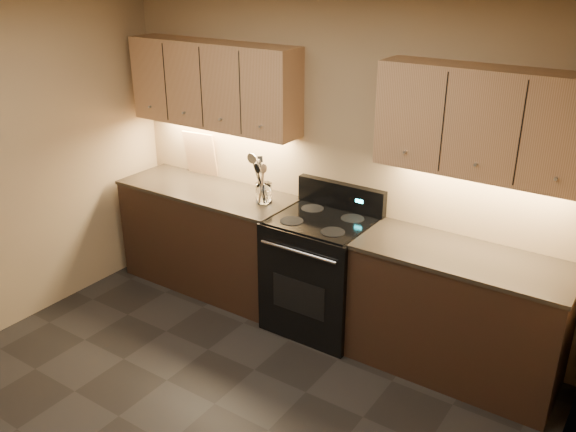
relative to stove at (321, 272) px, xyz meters
The scene contains 15 objects.
wall_back 0.88m from the stove, 104.10° to the left, with size 4.00×0.04×2.60m, color tan.
wall_right 2.68m from the stove, 41.21° to the right, with size 0.04×4.00×2.60m, color tan.
counter_left 1.18m from the stove, behind, with size 1.62×0.62×0.93m.
counter_right 1.10m from the stove, ahead, with size 1.46×0.62×0.93m.
stove is the anchor object (origin of this frame).
upper_cab_left 1.78m from the stove, behind, with size 1.60×0.30×0.70m, color tan.
upper_cab_right 1.73m from the stove, ahead, with size 1.44×0.30×0.70m, color tan.
outlet_plate 1.55m from the stove, 167.24° to the left, with size 0.09×0.01×0.12m, color #B2B5BA.
utensil_crock 0.79m from the stove, behind, with size 0.17×0.17×0.16m.
cutting_board 1.62m from the stove, 169.39° to the left, with size 0.32×0.02×0.41m, color tan.
wooden_spoon 0.87m from the stove, behind, with size 0.06×0.06×0.32m, color tan, non-canonical shape.
black_spoon 0.87m from the stove, behind, with size 0.06×0.06×0.32m, color black, non-canonical shape.
black_turner 0.86m from the stove, behind, with size 0.08×0.08×0.38m, color black, non-canonical shape.
steel_spatula 0.86m from the stove, behind, with size 0.08×0.08×0.36m, color silver, non-canonical shape.
steel_skimmer 0.87m from the stove, behind, with size 0.09×0.09×0.39m, color silver, non-canonical shape.
Camera 1 is at (2.24, -2.00, 2.77)m, focal length 38.00 mm.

